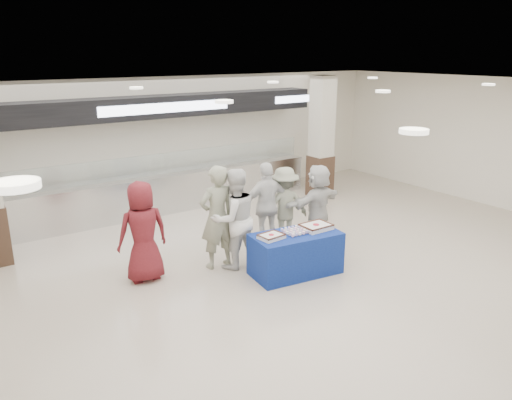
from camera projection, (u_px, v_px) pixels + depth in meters
ground at (306, 293)px, 8.16m from camera, size 14.00×14.00×0.00m
serving_line at (164, 164)px, 12.09m from camera, size 8.70×0.85×2.80m
column_right at (321, 140)px, 13.21m from camera, size 0.55×0.55×3.20m
display_table at (296, 254)px, 8.77m from camera, size 1.64×0.97×0.75m
sheet_cake_left at (271, 236)px, 8.43m from camera, size 0.43×0.35×0.09m
sheet_cake_right at (316, 226)px, 8.87m from camera, size 0.52×0.40×0.11m
cupcake_tray at (296, 231)px, 8.70m from camera, size 0.40×0.30×0.06m
civilian_maroon at (143, 232)px, 8.40m from camera, size 0.89×0.62×1.75m
soldier_a at (217, 217)px, 8.90m from camera, size 0.70×0.46×1.90m
chef_tall at (234, 219)px, 8.91m from camera, size 0.93×0.75×1.84m
chef_short at (267, 206)px, 9.84m from camera, size 1.07×0.59×1.74m
soldier_b at (284, 206)px, 10.07m from camera, size 1.14×0.82×1.59m
civilian_white at (318, 204)px, 10.12m from camera, size 1.57×0.69×1.63m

